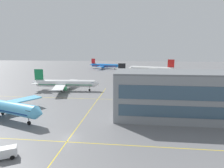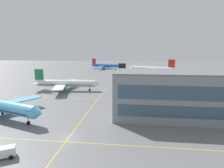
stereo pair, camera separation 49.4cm
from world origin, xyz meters
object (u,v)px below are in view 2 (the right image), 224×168
Objects in this scene: airliner_far_left_stand at (152,69)px; airliner_far_right_stand at (105,65)px; airliner_third_row at (144,76)px; service_truck_red_van at (3,152)px; airliner_second_row at (65,83)px.

airliner_far_right_stand is (-46.03, 40.12, -0.66)m from airliner_far_left_stand.
airliner_far_left_stand is 1.17× the size of airliner_far_right_stand.
service_truck_red_van is at bearing -108.42° from airliner_third_row.
airliner_far_left_stand reaches higher than service_truck_red_van.
airliner_far_left_stand is at bearing 55.33° from airliner_second_row.
airliner_second_row is 85.42m from airliner_far_left_stand.
airliner_third_row is 95.85m from service_truck_red_van.
airliner_third_row is 1.10× the size of airliner_far_right_stand.
airliner_far_right_stand is 169.59m from service_truck_red_van.
service_truck_red_van is (10.02, -59.05, -2.45)m from airliner_second_row.
airliner_third_row is (40.30, 31.86, 0.30)m from airliner_second_row.
airliner_second_row reaches higher than service_truck_red_van.
airliner_third_row is at bearing 71.58° from service_truck_red_van.
airliner_far_left_stand is 134.96m from service_truck_red_van.
airliner_third_row is 8.26× the size of service_truck_red_van.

